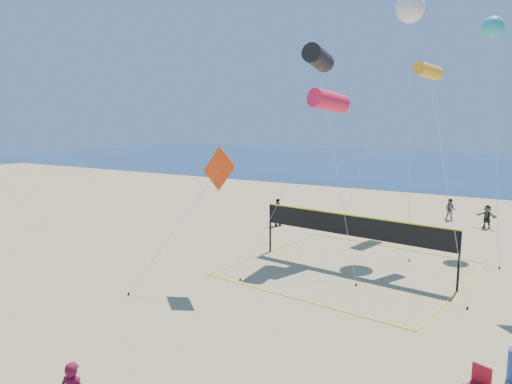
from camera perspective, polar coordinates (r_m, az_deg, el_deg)
The scene contains 12 objects.
ocean at distance 71.93m, azimuth 25.05°, elevation 2.44°, with size 140.00×50.00×0.03m, color navy.
far_person_0 at distance 32.44m, azimuth 2.47°, elevation -2.32°, with size 1.05×0.44×1.79m, color gray.
far_person_1 at distance 35.01m, azimuth 24.89°, elevation -2.58°, with size 1.37×0.44×1.48m, color gray.
far_person_3 at distance 36.51m, azimuth 21.31°, elevation -1.89°, with size 0.72×0.56×1.49m, color gray.
camp_chair at distance 14.72m, azimuth 24.14°, elevation -19.21°, with size 0.65×0.75×1.06m.
volleyball_net at distance 23.74m, azimuth 11.05°, elevation -4.49°, with size 11.12×11.00×2.62m.
kite_0 at distance 26.00m, azimuth 8.29°, elevation 10.26°, with size 2.41×7.57×8.53m.
kite_1 at distance 26.60m, azimuth 7.13°, elevation 14.96°, with size 4.48×5.92×10.73m.
kite_2 at distance 26.74m, azimuth 19.08°, elevation 12.90°, with size 3.86×7.74×9.78m.
kite_3 at distance 20.72m, azimuth -4.57°, elevation 2.21°, with size 3.52×3.20×5.97m.
kite_6 at distance 29.75m, azimuth 17.21°, elevation 19.42°, with size 2.26×4.79×13.63m.
kite_7 at distance 31.92m, azimuth 25.46°, elevation 16.63°, with size 2.36×6.91×12.59m.
Camera 1 is at (5.16, -9.37, 7.34)m, focal length 35.00 mm.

